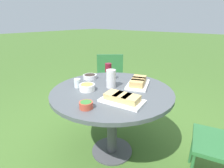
% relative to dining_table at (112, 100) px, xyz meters
% --- Properties ---
extents(ground_plane, '(40.00, 40.00, 0.00)m').
position_rel_dining_table_xyz_m(ground_plane, '(0.00, 0.00, -0.66)').
color(ground_plane, '#446B2B').
extents(dining_table, '(1.22, 1.22, 0.77)m').
position_rel_dining_table_xyz_m(dining_table, '(0.00, 0.00, 0.00)').
color(dining_table, '#4C4C51').
rests_on(dining_table, ground_plane).
extents(chair_near_right, '(0.61, 0.61, 0.89)m').
position_rel_dining_table_xyz_m(chair_near_right, '(-0.87, -0.75, -0.13)').
color(chair_near_right, '#2D6B38').
rests_on(chair_near_right, ground_plane).
extents(water_pitcher, '(0.11, 0.10, 0.19)m').
position_rel_dining_table_xyz_m(water_pitcher, '(-0.04, -0.05, 0.21)').
color(water_pitcher, silver).
rests_on(water_pitcher, dining_table).
extents(wine_glass, '(0.07, 0.07, 0.20)m').
position_rel_dining_table_xyz_m(wine_glass, '(-0.19, -0.21, 0.26)').
color(wine_glass, silver).
rests_on(wine_glass, dining_table).
extents(platter_bread_main, '(0.26, 0.39, 0.07)m').
position_rel_dining_table_xyz_m(platter_bread_main, '(0.17, 0.25, 0.14)').
color(platter_bread_main, white).
rests_on(platter_bread_main, dining_table).
extents(platter_charcuterie, '(0.40, 0.32, 0.08)m').
position_rel_dining_table_xyz_m(platter_charcuterie, '(-0.27, 0.14, 0.15)').
color(platter_charcuterie, white).
rests_on(platter_charcuterie, dining_table).
extents(bowl_fries, '(0.15, 0.15, 0.06)m').
position_rel_dining_table_xyz_m(bowl_fries, '(0.17, -0.18, 0.15)').
color(bowl_fries, white).
rests_on(bowl_fries, dining_table).
extents(bowl_salad, '(0.11, 0.11, 0.06)m').
position_rel_dining_table_xyz_m(bowl_salad, '(0.44, 0.09, 0.14)').
color(bowl_salad, '#B74733').
rests_on(bowl_salad, dining_table).
extents(bowl_olives, '(0.16, 0.16, 0.05)m').
position_rel_dining_table_xyz_m(bowl_olives, '(-0.11, -0.43, 0.14)').
color(bowl_olives, silver).
rests_on(bowl_olives, dining_table).
extents(cup_water_near, '(0.07, 0.07, 0.09)m').
position_rel_dining_table_xyz_m(cup_water_near, '(0.18, -0.32, 0.16)').
color(cup_water_near, silver).
rests_on(cup_water_near, dining_table).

